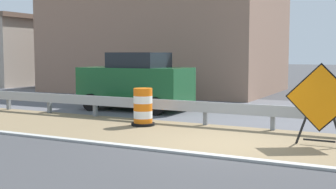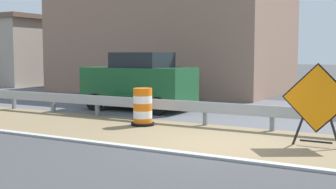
% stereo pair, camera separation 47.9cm
% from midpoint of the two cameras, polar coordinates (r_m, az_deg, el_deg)
% --- Properties ---
extents(ground_plane, '(160.00, 160.00, 0.00)m').
position_cam_midpoint_polar(ground_plane, '(10.51, 5.72, -6.43)').
color(ground_plane, '#3D3D3F').
extents(median_dirt_strip, '(3.84, 120.00, 0.01)m').
position_cam_midpoint_polar(median_dirt_strip, '(11.17, 7.06, -5.72)').
color(median_dirt_strip, '#7F6B4C').
rests_on(median_dirt_strip, ground).
extents(far_lane_asphalt, '(7.84, 120.00, 0.00)m').
position_cam_midpoint_polar(far_lane_asphalt, '(16.72, 13.86, -2.17)').
color(far_lane_asphalt, '#56565B').
rests_on(far_lane_asphalt, ground).
extents(curb_near_edge, '(0.20, 120.00, 0.11)m').
position_cam_midpoint_polar(curb_near_edge, '(9.34, 2.82, -7.88)').
color(curb_near_edge, '#ADADA8').
rests_on(curb_near_edge, ground).
extents(guardrail_median, '(0.18, 50.57, 0.71)m').
position_cam_midpoint_polar(guardrail_median, '(12.51, 12.30, -2.24)').
color(guardrail_median, '#999EA3').
rests_on(guardrail_median, ground).
extents(warning_sign_diamond, '(0.07, 1.60, 1.93)m').
position_cam_midpoint_polar(warning_sign_diamond, '(10.66, 17.87, -0.80)').
color(warning_sign_diamond, black).
rests_on(warning_sign_diamond, ground).
extents(traffic_barrel_nearest, '(0.70, 0.70, 1.11)m').
position_cam_midpoint_polar(traffic_barrel_nearest, '(13.12, -4.29, -1.84)').
color(traffic_barrel_nearest, orange).
rests_on(traffic_barrel_nearest, ground).
extents(car_lead_far_lane, '(2.15, 4.13, 2.18)m').
position_cam_midpoint_polar(car_lead_far_lane, '(16.67, -4.97, 1.69)').
color(car_lead_far_lane, '#195128').
rests_on(car_lead_far_lane, ground).
extents(roadside_shop_near, '(8.64, 12.75, 6.24)m').
position_cam_midpoint_polar(roadside_shop_near, '(25.59, -0.77, 7.54)').
color(roadside_shop_near, '#93705B').
rests_on(roadside_shop_near, ground).
extents(utility_pole_near, '(0.24, 1.80, 8.85)m').
position_cam_midpoint_polar(utility_pole_near, '(24.40, -5.21, 11.05)').
color(utility_pole_near, brown).
rests_on(utility_pole_near, ground).
extents(bush_roadside, '(2.29, 2.29, 1.25)m').
position_cam_midpoint_polar(bush_roadside, '(20.74, -1.46, 1.13)').
color(bush_roadside, '#1E4C23').
rests_on(bush_roadside, ground).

